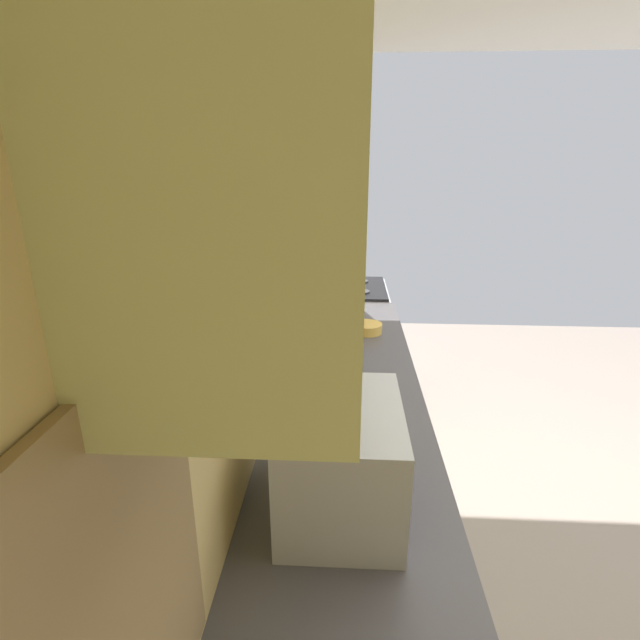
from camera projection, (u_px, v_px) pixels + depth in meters
name	position (u px, v px, depth m)	size (l,w,h in m)	color
ground_plane	(605.00, 559.00, 2.37)	(6.95, 6.95, 0.00)	gray
wall_back	(261.00, 299.00, 2.02)	(4.47, 0.12, 2.64)	#E1C075
counter_run	(345.00, 540.00, 1.89)	(3.49, 0.66, 0.91)	beige
upper_cabinets	(301.00, 131.00, 1.40)	(2.15, 0.32, 0.75)	beige
window_back_wall	(124.00, 615.00, 0.64)	(0.52, 0.02, 0.68)	#997A4C
oven_range	(346.00, 341.00, 3.86)	(0.70, 0.63, 1.09)	#B7BABF
microwave	(342.00, 458.00, 1.38)	(0.46, 0.35, 0.33)	#B7BABF
bowl	(367.00, 328.00, 2.80)	(0.17, 0.17, 0.06)	gold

